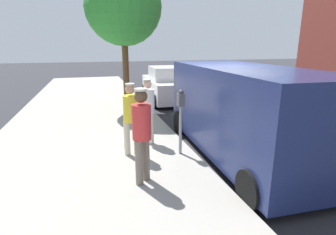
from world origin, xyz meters
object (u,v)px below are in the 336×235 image
at_px(pedestrian_in_yellow, 131,115).
at_px(parked_sedan_behind, 167,85).
at_px(fire_hydrant, 142,101).
at_px(street_tree, 123,7).
at_px(parking_meter_near, 181,111).
at_px(pedestrian_in_red, 142,130).
at_px(parked_van, 243,110).
at_px(pedestrian_in_white, 148,107).

xyz_separation_m(pedestrian_in_yellow, parked_sedan_behind, (-2.76, -6.62, -0.36)).
bearing_deg(pedestrian_in_yellow, parked_sedan_behind, -112.66).
xyz_separation_m(pedestrian_in_yellow, fire_hydrant, (-1.00, -4.00, -0.54)).
bearing_deg(fire_hydrant, street_tree, -58.12).
xyz_separation_m(parking_meter_near, street_tree, (0.56, -4.98, 2.80)).
relative_size(parked_sedan_behind, fire_hydrant, 5.22).
bearing_deg(street_tree, pedestrian_in_red, 84.89).
height_order(street_tree, fire_hydrant, street_tree).
relative_size(pedestrian_in_red, parked_van, 0.33).
bearing_deg(pedestrian_in_white, pedestrian_in_yellow, 52.53).
distance_m(parked_sedan_behind, street_tree, 4.35).
bearing_deg(fire_hydrant, parked_van, 109.94).
xyz_separation_m(pedestrian_in_red, parked_sedan_behind, (-2.77, -7.95, -0.42)).
height_order(parking_meter_near, parked_sedan_behind, parking_meter_near).
height_order(pedestrian_in_yellow, pedestrian_in_white, pedestrian_in_yellow).
distance_m(parking_meter_near, pedestrian_in_red, 1.56).
bearing_deg(pedestrian_in_white, parked_sedan_behind, -110.64).
distance_m(pedestrian_in_white, parked_sedan_behind, 6.34).
distance_m(pedestrian_in_yellow, pedestrian_in_white, 0.87).
bearing_deg(parked_van, parked_sedan_behind, -91.33).
distance_m(pedestrian_in_red, parked_sedan_behind, 8.43).
xyz_separation_m(parking_meter_near, parked_van, (-1.50, 0.17, -0.03)).
distance_m(pedestrian_in_red, fire_hydrant, 5.46).
distance_m(parked_van, parked_sedan_behind, 7.04).
bearing_deg(pedestrian_in_yellow, street_tree, -96.45).
xyz_separation_m(parked_van, fire_hydrant, (1.60, -4.41, -0.59)).
bearing_deg(fire_hydrant, parked_sedan_behind, -123.98).
xyz_separation_m(pedestrian_in_red, pedestrian_in_white, (-0.54, -2.03, -0.06)).
distance_m(parking_meter_near, pedestrian_in_white, 1.09).
bearing_deg(parked_van, parking_meter_near, -6.62).
relative_size(parked_van, street_tree, 1.00).
relative_size(pedestrian_in_white, parked_van, 0.32).
bearing_deg(fire_hydrant, parking_meter_near, 91.35).
bearing_deg(parked_van, street_tree, -68.19).
height_order(pedestrian_in_white, parked_sedan_behind, pedestrian_in_white).
bearing_deg(parking_meter_near, pedestrian_in_yellow, -12.02).
relative_size(parking_meter_near, pedestrian_in_red, 0.86).
height_order(parking_meter_near, street_tree, street_tree).
xyz_separation_m(parking_meter_near, fire_hydrant, (0.10, -4.24, -0.61)).
height_order(parked_sedan_behind, fire_hydrant, parked_sedan_behind).
bearing_deg(parked_sedan_behind, parked_van, 88.67).
distance_m(pedestrian_in_red, street_tree, 6.72).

